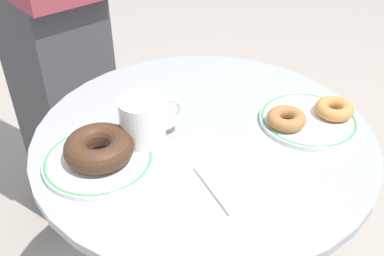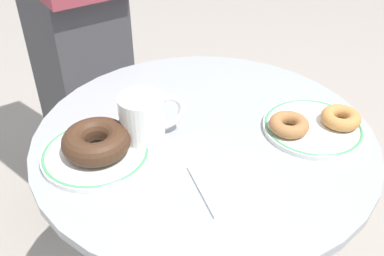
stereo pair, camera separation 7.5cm
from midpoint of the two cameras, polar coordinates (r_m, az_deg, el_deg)
cafe_table at (r=1.02m, az=3.56°, el=-11.33°), size 0.67×0.67×0.71m
plate_left at (r=0.81m, az=-9.79°, el=-3.35°), size 0.20×0.20×0.01m
plate_right at (r=0.91m, az=17.73°, el=0.01°), size 0.20×0.20×0.01m
donut_chocolate at (r=0.79m, az=-9.72°, el=-1.80°), size 0.17×0.17×0.04m
donut_old_fashioned at (r=0.92m, az=21.03°, el=1.19°), size 0.10×0.10×0.03m
donut_cinnamon at (r=0.87m, az=14.94°, el=0.37°), size 0.10×0.10×0.03m
paper_napkin at (r=0.75m, az=8.26°, el=-7.18°), size 0.13×0.14×0.01m
coffee_mug at (r=0.81m, az=-3.62°, el=1.12°), size 0.13×0.08×0.10m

